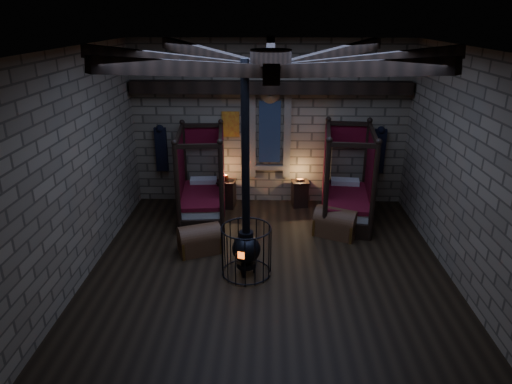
{
  "coord_description": "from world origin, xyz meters",
  "views": [
    {
      "loc": [
        -0.02,
        -7.96,
        4.73
      ],
      "look_at": [
        -0.27,
        0.6,
        1.37
      ],
      "focal_mm": 32.0,
      "sensor_mm": 36.0,
      "label": 1
    }
  ],
  "objects_px": {
    "bed_left": "(203,196)",
    "bed_right": "(346,198)",
    "trunk_right": "(336,223)",
    "trunk_left": "(200,240)",
    "stove": "(246,246)"
  },
  "relations": [
    {
      "from": "bed_left",
      "to": "trunk_left",
      "type": "relative_size",
      "value": 2.14
    },
    {
      "from": "stove",
      "to": "trunk_left",
      "type": "bearing_deg",
      "value": 158.82
    },
    {
      "from": "bed_right",
      "to": "trunk_left",
      "type": "bearing_deg",
      "value": -145.4
    },
    {
      "from": "trunk_left",
      "to": "trunk_right",
      "type": "distance_m",
      "value": 3.1
    },
    {
      "from": "trunk_right",
      "to": "bed_left",
      "type": "bearing_deg",
      "value": -173.3
    },
    {
      "from": "bed_left",
      "to": "bed_right",
      "type": "bearing_deg",
      "value": -6.78
    },
    {
      "from": "trunk_right",
      "to": "trunk_left",
      "type": "bearing_deg",
      "value": -139.27
    },
    {
      "from": "bed_left",
      "to": "bed_right",
      "type": "relative_size",
      "value": 0.96
    },
    {
      "from": "trunk_left",
      "to": "trunk_right",
      "type": "bearing_deg",
      "value": -5.8
    },
    {
      "from": "bed_right",
      "to": "trunk_left",
      "type": "relative_size",
      "value": 2.24
    },
    {
      "from": "bed_right",
      "to": "trunk_left",
      "type": "xyz_separation_m",
      "value": [
        -3.33,
        -1.8,
        -0.27
      ]
    },
    {
      "from": "bed_left",
      "to": "trunk_right",
      "type": "bearing_deg",
      "value": -23.17
    },
    {
      "from": "bed_right",
      "to": "trunk_right",
      "type": "bearing_deg",
      "value": -104.29
    },
    {
      "from": "bed_right",
      "to": "stove",
      "type": "height_order",
      "value": "stove"
    },
    {
      "from": "bed_right",
      "to": "trunk_left",
      "type": "distance_m",
      "value": 3.79
    }
  ]
}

